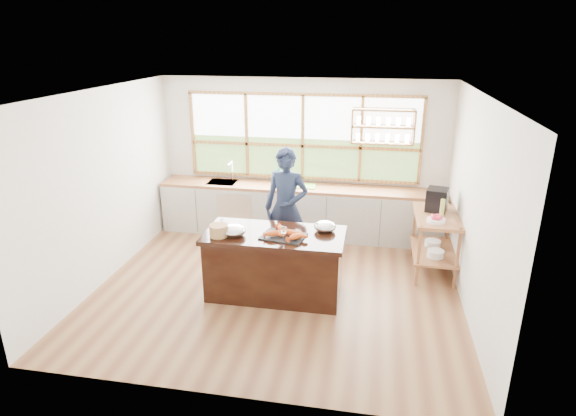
% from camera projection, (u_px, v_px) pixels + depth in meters
% --- Properties ---
extents(ground_plane, '(5.00, 5.00, 0.00)m').
position_uv_depth(ground_plane, '(278.00, 286.00, 6.83)').
color(ground_plane, olive).
extents(room_shell, '(5.02, 4.52, 2.71)m').
position_uv_depth(room_shell, '(286.00, 158.00, 6.71)').
color(room_shell, beige).
rests_on(room_shell, ground_plane).
extents(back_counter, '(4.90, 0.63, 0.90)m').
position_uv_depth(back_counter, '(299.00, 210.00, 8.48)').
color(back_counter, beige).
rests_on(back_counter, ground_plane).
extents(right_shelf_unit, '(0.62, 1.10, 0.90)m').
position_uv_depth(right_shelf_unit, '(435.00, 234.00, 7.08)').
color(right_shelf_unit, '#996239').
rests_on(right_shelf_unit, ground_plane).
extents(island, '(1.85, 0.90, 0.90)m').
position_uv_depth(island, '(275.00, 264.00, 6.49)').
color(island, black).
rests_on(island, ground_plane).
extents(cook, '(0.72, 0.52, 1.84)m').
position_uv_depth(cook, '(286.00, 208.00, 7.21)').
color(cook, '#18213A').
rests_on(cook, ground_plane).
extents(potted_plant, '(0.16, 0.12, 0.29)m').
position_uv_depth(potted_plant, '(278.00, 176.00, 8.39)').
color(potted_plant, slate).
rests_on(potted_plant, back_counter).
extents(cutting_board, '(0.41, 0.31, 0.01)m').
position_uv_depth(cutting_board, '(304.00, 186.00, 8.31)').
color(cutting_board, '#64B93A').
rests_on(cutting_board, back_counter).
extents(espresso_machine, '(0.36, 0.38, 0.34)m').
position_uv_depth(espresso_machine, '(437.00, 200.00, 7.12)').
color(espresso_machine, black).
rests_on(espresso_machine, right_shelf_unit).
extents(wine_bottle, '(0.08, 0.08, 0.26)m').
position_uv_depth(wine_bottle, '(442.00, 208.00, 6.88)').
color(wine_bottle, '#B5BC56').
rests_on(wine_bottle, right_shelf_unit).
extents(fruit_bowl, '(0.25, 0.25, 0.11)m').
position_uv_depth(fruit_bowl, '(436.00, 219.00, 6.71)').
color(fruit_bowl, white).
rests_on(fruit_bowl, right_shelf_unit).
extents(slate_board, '(0.61, 0.49, 0.02)m').
position_uv_depth(slate_board, '(283.00, 236.00, 6.23)').
color(slate_board, black).
rests_on(slate_board, island).
extents(lobster_pile, '(0.52, 0.44, 0.08)m').
position_uv_depth(lobster_pile, '(285.00, 233.00, 6.20)').
color(lobster_pile, '#D55513').
rests_on(lobster_pile, slate_board).
extents(mixing_bowl_left, '(0.31, 0.31, 0.15)m').
position_uv_depth(mixing_bowl_left, '(234.00, 231.00, 6.26)').
color(mixing_bowl_left, silver).
rests_on(mixing_bowl_left, island).
extents(mixing_bowl_right, '(0.30, 0.30, 0.14)m').
position_uv_depth(mixing_bowl_right, '(325.00, 227.00, 6.40)').
color(mixing_bowl_right, silver).
rests_on(mixing_bowl_right, island).
extents(wine_glass, '(0.08, 0.08, 0.22)m').
position_uv_depth(wine_glass, '(284.00, 231.00, 6.01)').
color(wine_glass, white).
rests_on(wine_glass, island).
extents(wicker_basket, '(0.24, 0.24, 0.15)m').
position_uv_depth(wicker_basket, '(219.00, 231.00, 6.23)').
color(wicker_basket, tan).
rests_on(wicker_basket, island).
extents(parchment_roll, '(0.20, 0.31, 0.08)m').
position_uv_depth(parchment_roll, '(224.00, 224.00, 6.56)').
color(parchment_roll, white).
rests_on(parchment_roll, island).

